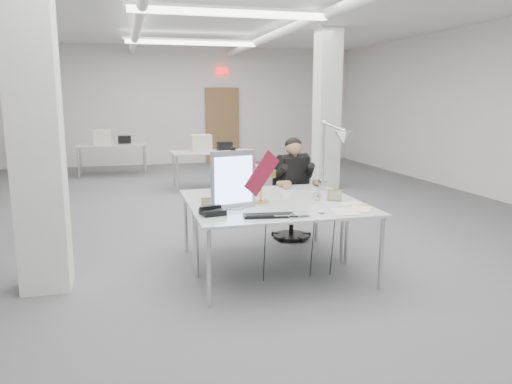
# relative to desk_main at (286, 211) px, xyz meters

# --- Properties ---
(room_shell) EXTENTS (10.04, 14.04, 3.24)m
(room_shell) POSITION_rel_desk_main_xyz_m (0.04, 2.63, 0.95)
(room_shell) COLOR #555557
(room_shell) RESTS_ON ground
(desk_main) EXTENTS (1.80, 0.90, 0.02)m
(desk_main) POSITION_rel_desk_main_xyz_m (0.00, 0.00, 0.00)
(desk_main) COLOR silver
(desk_main) RESTS_ON room_shell
(desk_second) EXTENTS (1.80, 0.90, 0.02)m
(desk_second) POSITION_rel_desk_main_xyz_m (0.00, 0.90, 0.00)
(desk_second) COLOR silver
(desk_second) RESTS_ON room_shell
(bg_desk_a) EXTENTS (1.60, 0.80, 0.02)m
(bg_desk_a) POSITION_rel_desk_main_xyz_m (0.20, 5.50, 0.00)
(bg_desk_a) COLOR silver
(bg_desk_a) RESTS_ON room_shell
(bg_desk_b) EXTENTS (1.60, 0.80, 0.02)m
(bg_desk_b) POSITION_rel_desk_main_xyz_m (-1.80, 7.70, 0.00)
(bg_desk_b) COLOR silver
(bg_desk_b) RESTS_ON room_shell
(filing_cabinet) EXTENTS (0.45, 0.55, 1.20)m
(filing_cabinet) POSITION_rel_desk_main_xyz_m (-3.50, 9.15, -0.14)
(filing_cabinet) COLOR gray
(filing_cabinet) RESTS_ON room_shell
(office_chair) EXTENTS (0.71, 0.71, 1.15)m
(office_chair) POSITION_rel_desk_main_xyz_m (0.58, 1.53, -0.17)
(office_chair) COLOR black
(office_chair) RESTS_ON room_shell
(seated_person) EXTENTS (0.65, 0.73, 0.92)m
(seated_person) POSITION_rel_desk_main_xyz_m (0.58, 1.48, 0.16)
(seated_person) COLOR black
(seated_person) RESTS_ON office_chair
(monitor) EXTENTS (0.47, 0.16, 0.58)m
(monitor) POSITION_rel_desk_main_xyz_m (-0.49, 0.21, 0.30)
(monitor) COLOR #AFAFB4
(monitor) RESTS_ON desk_main
(pennant) EXTENTS (0.40, 0.16, 0.46)m
(pennant) POSITION_rel_desk_main_xyz_m (-0.20, 0.17, 0.36)
(pennant) COLOR maroon
(pennant) RESTS_ON monitor
(keyboard) EXTENTS (0.51, 0.22, 0.02)m
(keyboard) POSITION_rel_desk_main_xyz_m (-0.23, -0.22, 0.02)
(keyboard) COLOR black
(keyboard) RESTS_ON desk_main
(laptop) EXTENTS (0.36, 0.25, 0.03)m
(laptop) POSITION_rel_desk_main_xyz_m (-0.04, -0.30, 0.03)
(laptop) COLOR #B2B3B7
(laptop) RESTS_ON desk_main
(mouse) EXTENTS (0.09, 0.08, 0.03)m
(mouse) POSITION_rel_desk_main_xyz_m (0.28, -0.22, 0.03)
(mouse) COLOR silver
(mouse) RESTS_ON desk_main
(bankers_lamp) EXTENTS (0.29, 0.18, 0.30)m
(bankers_lamp) POSITION_rel_desk_main_xyz_m (-0.15, 0.41, 0.16)
(bankers_lamp) COLOR #B88C39
(bankers_lamp) RESTS_ON desk_main
(desk_phone) EXTENTS (0.25, 0.23, 0.05)m
(desk_phone) POSITION_rel_desk_main_xyz_m (-0.73, -0.00, 0.04)
(desk_phone) COLOR black
(desk_phone) RESTS_ON desk_main
(picture_frame_left) EXTENTS (0.14, 0.06, 0.10)m
(picture_frame_left) POSITION_rel_desk_main_xyz_m (-0.73, 0.31, 0.06)
(picture_frame_left) COLOR #A87248
(picture_frame_left) RESTS_ON desk_main
(picture_frame_right) EXTENTS (0.15, 0.12, 0.12)m
(picture_frame_right) POSITION_rel_desk_main_xyz_m (0.64, 0.30, 0.07)
(picture_frame_right) COLOR #A28B46
(picture_frame_right) RESTS_ON desk_main
(desk_clock) EXTENTS (0.10, 0.06, 0.10)m
(desk_clock) POSITION_rel_desk_main_xyz_m (0.47, 0.37, 0.06)
(desk_clock) COLOR #B0B0B4
(desk_clock) RESTS_ON desk_main
(paper_stack_a) EXTENTS (0.27, 0.36, 0.01)m
(paper_stack_a) POSITION_rel_desk_main_xyz_m (0.53, -0.21, 0.02)
(paper_stack_a) COLOR silver
(paper_stack_a) RESTS_ON desk_main
(paper_stack_b) EXTENTS (0.31, 0.33, 0.01)m
(paper_stack_b) POSITION_rel_desk_main_xyz_m (0.72, -0.15, 0.02)
(paper_stack_b) COLOR #FFE098
(paper_stack_b) RESTS_ON desk_main
(paper_stack_c) EXTENTS (0.22, 0.15, 0.01)m
(paper_stack_c) POSITION_rel_desk_main_xyz_m (0.74, 0.11, 0.02)
(paper_stack_c) COLOR silver
(paper_stack_c) RESTS_ON desk_main
(beige_monitor) EXTENTS (0.43, 0.41, 0.35)m
(beige_monitor) POSITION_rel_desk_main_xyz_m (-0.28, 0.95, 0.19)
(beige_monitor) COLOR beige
(beige_monitor) RESTS_ON desk_second
(architect_lamp) EXTENTS (0.29, 0.67, 0.84)m
(architect_lamp) POSITION_rel_desk_main_xyz_m (0.75, 0.67, 0.43)
(architect_lamp) COLOR silver
(architect_lamp) RESTS_ON desk_second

